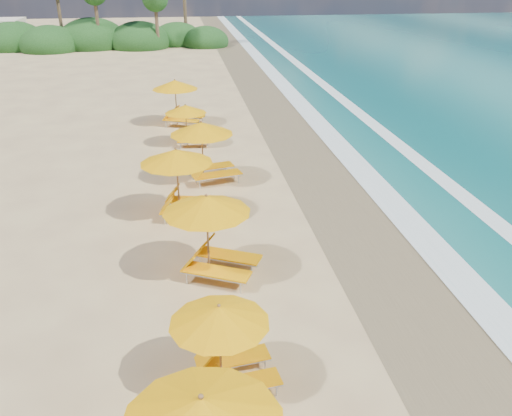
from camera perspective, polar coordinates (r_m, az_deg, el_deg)
ground at (r=17.43m, az=0.00°, el=-3.59°), size 160.00×160.00×0.00m
wet_sand at (r=18.37m, az=12.46°, el=-2.64°), size 4.00×160.00×0.01m
surf_foam at (r=19.43m, az=19.96°, el=-1.96°), size 4.00×160.00×0.01m
station_2 at (r=11.37m, az=-3.03°, el=-13.88°), size 2.47×2.34×2.11m
station_3 at (r=15.06m, az=-4.52°, el=-2.44°), size 3.31×3.30×2.51m
station_4 at (r=18.77m, az=-7.77°, el=3.15°), size 3.09×2.95×2.56m
station_5 at (r=21.90m, az=-5.25°, el=6.48°), size 3.18×3.07×2.58m
station_6 at (r=26.66m, az=-7.11°, el=9.07°), size 2.33×2.18×2.07m
station_7 at (r=30.27m, az=-8.20°, el=11.40°), size 3.27×3.22×2.53m
treeline at (r=61.62m, az=-16.12°, el=17.03°), size 25.80×8.80×9.74m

